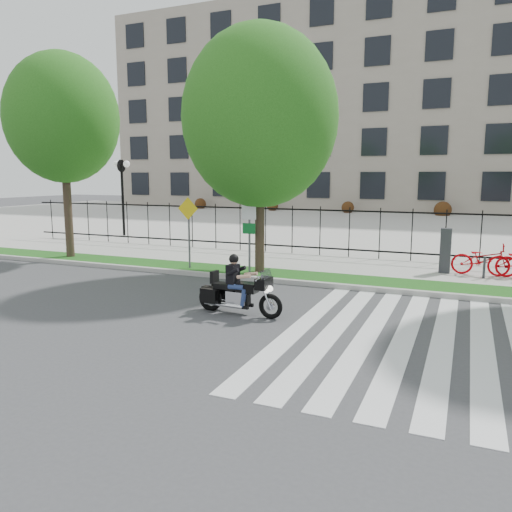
% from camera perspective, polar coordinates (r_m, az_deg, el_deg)
% --- Properties ---
extents(ground, '(120.00, 120.00, 0.00)m').
position_cam_1_polar(ground, '(12.29, -4.63, -6.82)').
color(ground, '#3E3E40').
rests_on(ground, ground).
extents(curb, '(60.00, 0.20, 0.15)m').
position_cam_1_polar(curb, '(15.91, 2.24, -2.82)').
color(curb, '#A2A098').
rests_on(curb, ground).
extents(grass_verge, '(60.00, 1.50, 0.15)m').
position_cam_1_polar(grass_verge, '(16.69, 3.27, -2.26)').
color(grass_verge, '#154C13').
rests_on(grass_verge, ground).
extents(sidewalk, '(60.00, 3.50, 0.15)m').
position_cam_1_polar(sidewalk, '(19.02, 5.83, -0.88)').
color(sidewalk, '#AAA89F').
rests_on(sidewalk, ground).
extents(plaza, '(80.00, 34.00, 0.10)m').
position_cam_1_polar(plaza, '(36.03, 14.17, 3.60)').
color(plaza, '#AAA89F').
rests_on(plaza, ground).
extents(crosswalk_stripes, '(5.70, 8.00, 0.01)m').
position_cam_1_polar(crosswalk_stripes, '(11.01, 18.53, -9.18)').
color(crosswalk_stripes, silver).
rests_on(crosswalk_stripes, ground).
extents(iron_fence, '(30.00, 0.06, 2.00)m').
position_cam_1_polar(iron_fence, '(20.53, 7.33, 2.87)').
color(iron_fence, black).
rests_on(iron_fence, sidewalk).
extents(office_building, '(60.00, 21.90, 20.15)m').
position_cam_1_polar(office_building, '(56.03, 17.91, 15.50)').
color(office_building, gray).
rests_on(office_building, ground).
extents(lamp_post_left, '(1.06, 0.70, 4.25)m').
position_cam_1_polar(lamp_post_left, '(28.48, -15.08, 8.52)').
color(lamp_post_left, black).
rests_on(lamp_post_left, ground).
extents(street_tree_0, '(4.35, 4.35, 7.94)m').
position_cam_1_polar(street_tree_0, '(21.42, -21.24, 14.45)').
color(street_tree_0, '#37281E').
rests_on(street_tree_0, grass_verge).
extents(street_tree_1, '(5.08, 5.08, 8.02)m').
position_cam_1_polar(street_tree_1, '(16.79, 0.45, 15.55)').
color(street_tree_1, '#37281E').
rests_on(street_tree_1, grass_verge).
extents(sign_pole_regulatory, '(0.50, 0.09, 2.50)m').
position_cam_1_polar(sign_pole_regulatory, '(16.52, -0.79, 3.47)').
color(sign_pole_regulatory, '#59595B').
rests_on(sign_pole_regulatory, grass_verge).
extents(sign_pole_warning, '(0.78, 0.09, 2.49)m').
position_cam_1_polar(sign_pole_warning, '(17.58, -7.71, 3.74)').
color(sign_pole_warning, '#59595B').
rests_on(sign_pole_warning, grass_verge).
extents(motorcycle_rider, '(2.33, 0.71, 1.80)m').
position_cam_1_polar(motorcycle_rider, '(12.25, -2.00, -3.96)').
color(motorcycle_rider, black).
rests_on(motorcycle_rider, ground).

